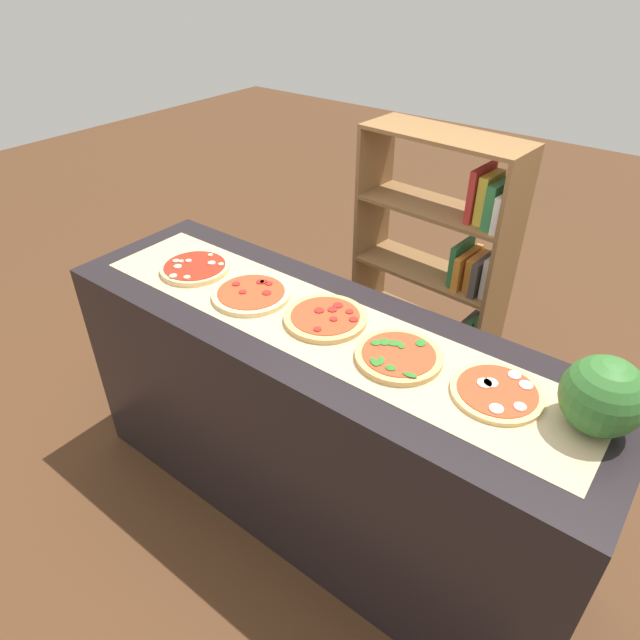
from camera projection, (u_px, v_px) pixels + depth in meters
ground_plane at (320, 501)px, 2.48m from camera, size 12.00×12.00×0.00m
counter at (320, 423)px, 2.21m from camera, size 2.08×0.63×0.95m
parchment_paper at (320, 325)px, 1.94m from camera, size 1.90×0.39×0.00m
pizza_mushroom_0 at (195, 268)px, 2.25m from camera, size 0.28×0.28×0.03m
pizza_pepperoni_1 at (251, 294)px, 2.09m from camera, size 0.29×0.29×0.03m
pizza_pepperoni_2 at (325, 318)px, 1.95m from camera, size 0.29×0.29×0.03m
pizza_spinach_3 at (398, 357)px, 1.77m from camera, size 0.28×0.28×0.03m
pizza_mozzarella_4 at (497, 392)px, 1.64m from camera, size 0.27×0.27×0.02m
watermelon at (603, 396)px, 1.47m from camera, size 0.22×0.22×0.22m
bookshelf at (446, 279)px, 2.75m from camera, size 0.78×0.34×1.37m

